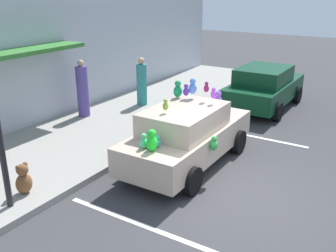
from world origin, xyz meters
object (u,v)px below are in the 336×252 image
Objects in this scene: plush_covered_car at (187,135)px; teddy_bear_on_sidewalk at (24,180)px; pedestrian_by_lamp at (142,83)px; parked_sedan_behind at (264,87)px; pedestrian_walking_past at (83,90)px.

plush_covered_car is 6.15× the size of teddy_bear_on_sidewalk.
teddy_bear_on_sidewalk is at bearing 148.33° from plush_covered_car.
pedestrian_by_lamp is (6.63, 1.70, 0.49)m from teddy_bear_on_sidewalk.
parked_sedan_behind is 6.03× the size of teddy_bear_on_sidewalk.
pedestrian_by_lamp is at bearing 14.38° from teddy_bear_on_sidewalk.
plush_covered_car is 1.02× the size of parked_sedan_behind.
pedestrian_by_lamp reaches higher than teddy_bear_on_sidewalk.
pedestrian_walking_past is at bearing 29.86° from teddy_bear_on_sidewalk.
plush_covered_car is 2.22× the size of pedestrian_walking_past.
parked_sedan_behind is 2.18× the size of pedestrian_walking_past.
pedestrian_walking_past reaches higher than pedestrian_by_lamp.
teddy_bear_on_sidewalk is 6.87m from pedestrian_by_lamp.
pedestrian_walking_past is 2.30m from pedestrian_by_lamp.
parked_sedan_behind is at bearing -0.18° from plush_covered_car.
parked_sedan_behind is 2.38× the size of pedestrian_by_lamp.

